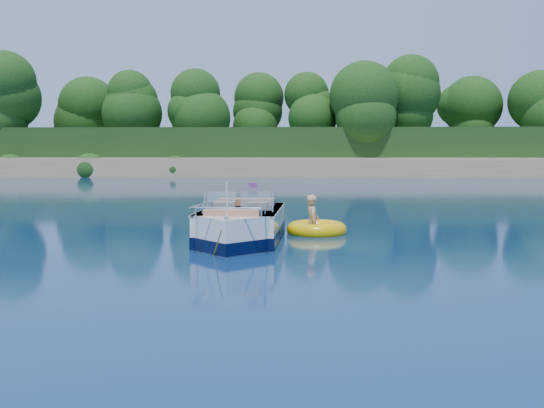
% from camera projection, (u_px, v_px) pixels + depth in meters
% --- Properties ---
extents(ground, '(160.00, 160.00, 0.00)m').
position_uv_depth(ground, '(222.00, 252.00, 12.61)').
color(ground, '#091D40').
rests_on(ground, ground).
extents(shoreline, '(170.00, 59.00, 6.00)m').
position_uv_depth(shoreline, '(280.00, 159.00, 76.02)').
color(shoreline, '#917554').
rests_on(shoreline, ground).
extents(treeline, '(150.00, 7.12, 8.19)m').
position_uv_depth(treeline, '(276.00, 111.00, 52.95)').
color(treeline, '#301D10').
rests_on(treeline, ground).
extents(motorboat, '(1.98, 5.06, 1.68)m').
position_uv_depth(motorboat, '(240.00, 228.00, 13.96)').
color(motorboat, white).
rests_on(motorboat, ground).
extents(tow_tube, '(1.55, 1.55, 0.40)m').
position_uv_depth(tow_tube, '(317.00, 229.00, 15.34)').
color(tow_tube, '#E8B305').
rests_on(tow_tube, ground).
extents(boy, '(0.39, 0.78, 1.49)m').
position_uv_depth(boy, '(312.00, 234.00, 15.33)').
color(boy, tan).
rests_on(boy, ground).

